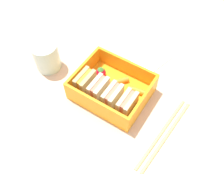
% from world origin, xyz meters
% --- Properties ---
extents(ground_plane, '(1.20, 1.20, 0.02)m').
position_xyz_m(ground_plane, '(0.00, 0.00, -0.01)').
color(ground_plane, beige).
extents(bento_tray, '(0.17, 0.14, 0.01)m').
position_xyz_m(bento_tray, '(0.00, 0.00, 0.01)').
color(bento_tray, orange).
rests_on(bento_tray, ground_plane).
extents(bento_rim, '(0.17, 0.14, 0.04)m').
position_xyz_m(bento_rim, '(0.00, 0.00, 0.03)').
color(bento_rim, orange).
rests_on(bento_rim, bento_tray).
extents(sandwich_left, '(0.03, 0.05, 0.05)m').
position_xyz_m(sandwich_left, '(-0.06, 0.03, 0.04)').
color(sandwich_left, '#E2C189').
rests_on(sandwich_left, bento_tray).
extents(sandwich_center_left, '(0.03, 0.05, 0.05)m').
position_xyz_m(sandwich_center_left, '(-0.02, 0.03, 0.04)').
color(sandwich_center_left, beige).
rests_on(sandwich_center_left, bento_tray).
extents(sandwich_center, '(0.03, 0.05, 0.05)m').
position_xyz_m(sandwich_center, '(0.02, 0.03, 0.04)').
color(sandwich_center, beige).
rests_on(sandwich_center, bento_tray).
extents(sandwich_center_right, '(0.03, 0.05, 0.05)m').
position_xyz_m(sandwich_center_right, '(0.06, 0.03, 0.04)').
color(sandwich_center_right, tan).
rests_on(sandwich_center_right, bento_tray).
extents(carrot_stick_left, '(0.04, 0.02, 0.01)m').
position_xyz_m(carrot_stick_left, '(-0.05, -0.03, 0.02)').
color(carrot_stick_left, orange).
rests_on(carrot_stick_left, bento_tray).
extents(carrot_stick_far_left, '(0.04, 0.05, 0.01)m').
position_xyz_m(carrot_stick_far_left, '(0.00, -0.03, 0.02)').
color(carrot_stick_far_left, orange).
rests_on(carrot_stick_far_left, bento_tray).
extents(strawberry_far_left, '(0.02, 0.02, 0.03)m').
position_xyz_m(strawberry_far_left, '(0.05, -0.02, 0.03)').
color(strawberry_far_left, red).
rests_on(strawberry_far_left, bento_tray).
extents(chopstick_pair, '(0.04, 0.20, 0.01)m').
position_xyz_m(chopstick_pair, '(-0.15, 0.03, 0.00)').
color(chopstick_pair, tan).
rests_on(chopstick_pair, ground_plane).
extents(drinking_glass, '(0.06, 0.06, 0.07)m').
position_xyz_m(drinking_glass, '(0.18, 0.01, 0.04)').
color(drinking_glass, silver).
rests_on(drinking_glass, ground_plane).
extents(folded_napkin, '(0.18, 0.13, 0.00)m').
position_xyz_m(folded_napkin, '(0.01, -0.16, 0.00)').
color(folded_napkin, white).
rests_on(folded_napkin, ground_plane).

